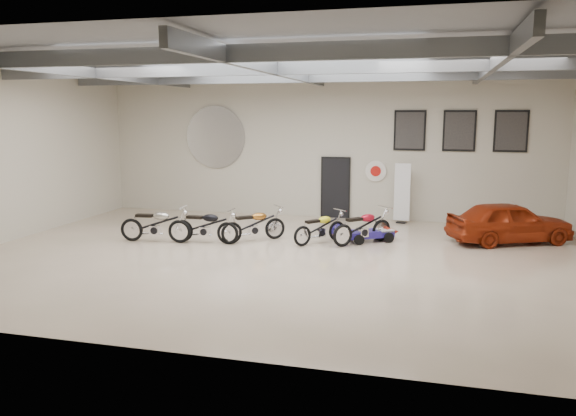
% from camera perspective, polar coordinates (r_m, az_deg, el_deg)
% --- Properties ---
extents(floor, '(16.00, 12.00, 0.01)m').
position_cam_1_polar(floor, '(14.51, -1.20, -5.06)').
color(floor, '#C9B299').
rests_on(floor, ground).
extents(ceiling, '(16.00, 12.00, 0.01)m').
position_cam_1_polar(ceiling, '(14.10, -1.27, 15.01)').
color(ceiling, slate).
rests_on(ceiling, back_wall).
extents(back_wall, '(16.00, 0.02, 5.00)m').
position_cam_1_polar(back_wall, '(19.91, 3.50, 6.22)').
color(back_wall, beige).
rests_on(back_wall, floor).
extents(left_wall, '(0.02, 12.00, 5.00)m').
position_cam_1_polar(left_wall, '(17.99, -26.67, 4.86)').
color(left_wall, beige).
rests_on(left_wall, floor).
extents(ceiling_beams, '(15.80, 11.80, 0.32)m').
position_cam_1_polar(ceiling_beams, '(14.08, -1.27, 14.00)').
color(ceiling_beams, slate).
rests_on(ceiling_beams, ceiling).
extents(door, '(0.92, 0.08, 2.10)m').
position_cam_1_polar(door, '(19.91, 4.85, 2.01)').
color(door, black).
rests_on(door, back_wall).
extents(logo_plaque, '(2.30, 0.06, 1.16)m').
position_cam_1_polar(logo_plaque, '(20.99, -7.38, 7.15)').
color(logo_plaque, silver).
rests_on(logo_plaque, back_wall).
extents(poster_left, '(1.05, 0.08, 1.35)m').
position_cam_1_polar(poster_left, '(19.49, 12.27, 7.71)').
color(poster_left, black).
rests_on(poster_left, back_wall).
extents(poster_mid, '(1.05, 0.08, 1.35)m').
position_cam_1_polar(poster_mid, '(19.49, 17.01, 7.51)').
color(poster_mid, black).
rests_on(poster_mid, back_wall).
extents(poster_right, '(1.05, 0.08, 1.35)m').
position_cam_1_polar(poster_right, '(19.61, 21.72, 7.26)').
color(poster_right, black).
rests_on(poster_right, back_wall).
extents(oil_sign, '(0.72, 0.10, 0.72)m').
position_cam_1_polar(oil_sign, '(19.65, 8.91, 3.73)').
color(oil_sign, white).
rests_on(oil_sign, back_wall).
extents(banner_stand, '(0.57, 0.31, 1.97)m').
position_cam_1_polar(banner_stand, '(19.22, 11.52, 1.38)').
color(banner_stand, white).
rests_on(banner_stand, floor).
extents(motorcycle_silver, '(2.12, 0.84, 1.07)m').
position_cam_1_polar(motorcycle_silver, '(16.56, -13.34, -1.57)').
color(motorcycle_silver, silver).
rests_on(motorcycle_silver, floor).
extents(motorcycle_black, '(1.98, 0.62, 1.03)m').
position_cam_1_polar(motorcycle_black, '(16.19, -8.45, -1.75)').
color(motorcycle_black, silver).
rests_on(motorcycle_black, floor).
extents(motorcycle_gold, '(1.87, 1.72, 1.01)m').
position_cam_1_polar(motorcycle_gold, '(16.23, -3.52, -1.66)').
color(motorcycle_gold, silver).
rests_on(motorcycle_gold, floor).
extents(motorcycle_yellow, '(1.58, 1.72, 0.93)m').
position_cam_1_polar(motorcycle_yellow, '(15.99, 3.27, -1.97)').
color(motorcycle_yellow, silver).
rests_on(motorcycle_yellow, floor).
extents(motorcycle_red, '(1.82, 1.84, 1.03)m').
position_cam_1_polar(motorcycle_red, '(16.03, 7.58, -1.84)').
color(motorcycle_red, silver).
rests_on(motorcycle_red, floor).
extents(go_kart, '(1.81, 1.53, 0.61)m').
position_cam_1_polar(go_kart, '(16.48, 8.70, -2.30)').
color(go_kart, navy).
rests_on(go_kart, floor).
extents(vintage_car, '(2.73, 3.78, 1.20)m').
position_cam_1_polar(vintage_car, '(17.26, 21.58, -1.33)').
color(vintage_car, maroon).
rests_on(vintage_car, floor).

